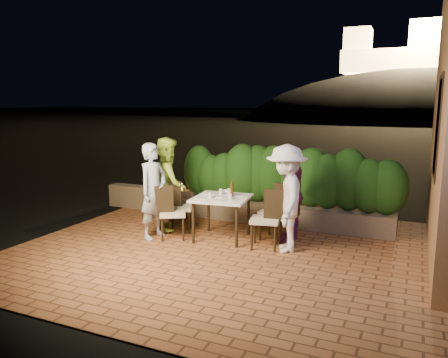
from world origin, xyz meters
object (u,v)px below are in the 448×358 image
Objects in this scene: chair_left_back at (181,206)px; chair_right_back at (275,211)px; beer_bottle at (232,188)px; bowl at (226,192)px; parapet_lamp at (180,187)px; chair_left_front at (173,212)px; diner_blue at (153,191)px; diner_purple at (292,194)px; diner_white at (286,198)px; diner_green at (168,183)px; dining_table at (222,218)px; chair_right_front at (265,218)px.

chair_left_back is 0.94× the size of chair_right_back.
chair_left_back is at bearing 177.89° from beer_bottle.
parapet_lamp is (-1.53, 1.01, -0.20)m from bowl.
chair_left_front is 0.50m from diner_blue.
beer_bottle is 0.18× the size of diner_purple.
diner_white is at bearing -75.58° from diner_blue.
chair_left_back is 0.49m from diner_green.
chair_right_front reaches higher than dining_table.
chair_right_front is (1.73, -0.27, 0.02)m from chair_left_back.
diner_white is (0.33, -0.51, 0.36)m from chair_right_back.
beer_bottle is 0.35m from bowl.
diner_purple reaches higher than parapet_lamp.
dining_table is at bearing -115.49° from diner_white.
beer_bottle is at bearing 27.46° from chair_right_back.
diner_green is at bearing 96.87° from chair_left_front.
dining_table is 1.28m from diner_blue.
diner_white is at bearing 167.68° from chair_right_front.
parapet_lamp is at bearing -43.77° from chair_right_front.
dining_table is 0.91m from chair_left_back.
chair_left_back is (-0.10, 0.45, -0.00)m from chair_left_front.
bowl is at bearing -46.97° from diner_blue.
bowl is 1.07m from chair_right_front.
diner_blue is at bearing -4.57° from chair_right_front.
parapet_lamp is (-1.75, 1.26, -0.33)m from beer_bottle.
chair_right_front is at bearing 94.37° from chair_right_back.
diner_green is 1.05× the size of diner_purple.
diner_green is (-1.33, 0.10, -0.03)m from beer_bottle.
beer_bottle reaches higher than bowl.
diner_green is 1.01× the size of diner_white.
bowl is at bearing 12.06° from chair_left_front.
diner_purple is 11.78× the size of parapet_lamp.
parapet_lamp is (-0.42, 1.16, -0.30)m from diner_green.
diner_purple is (1.93, 0.72, 0.35)m from chair_left_front.
chair_right_front is 0.70m from diner_purple.
chair_left_front is at bearing -6.02° from chair_right_front.
diner_green is at bearing 175.87° from beer_bottle.
diner_purple is (-0.05, 0.53, -0.04)m from diner_white.
dining_table is 0.98× the size of chair_left_front.
diner_white is 12.28× the size of parapet_lamp.
bowl is at bearing -89.46° from diner_purple.
parapet_lamp is at bearing 98.88° from chair_left_back.
dining_table is at bearing -40.10° from parapet_lamp.
diner_blue is at bearing 27.43° from chair_right_back.
beer_bottle reaches higher than chair_left_back.
diner_white reaches higher than chair_right_front.
chair_right_front is at bearing -9.62° from dining_table.
chair_right_front is (1.64, 0.18, 0.02)m from chair_left_front.
dining_table is 0.54× the size of diner_white.
parapet_lamp is at bearing -136.77° from diner_white.
chair_right_back is at bearing -87.15° from diner_purple.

